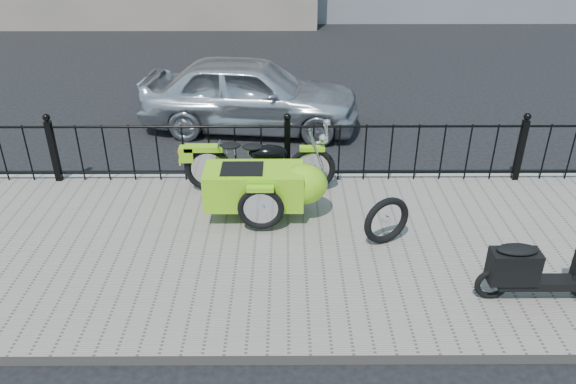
{
  "coord_description": "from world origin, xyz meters",
  "views": [
    {
      "loc": [
        -0.03,
        -6.37,
        4.08
      ],
      "look_at": [
        0.0,
        -0.1,
        0.66
      ],
      "focal_mm": 35.0,
      "sensor_mm": 36.0,
      "label": 1
    }
  ],
  "objects_px": {
    "motorcycle_sidecar": "(268,181)",
    "spare_tire": "(386,221)",
    "sedan_car": "(251,94)",
    "scooter": "(534,270)"
  },
  "relations": [
    {
      "from": "motorcycle_sidecar",
      "to": "spare_tire",
      "type": "height_order",
      "value": "motorcycle_sidecar"
    },
    {
      "from": "motorcycle_sidecar",
      "to": "sedan_car",
      "type": "xyz_separation_m",
      "value": [
        -0.41,
        3.35,
        0.1
      ]
    },
    {
      "from": "motorcycle_sidecar",
      "to": "sedan_car",
      "type": "bearing_deg",
      "value": 96.97
    },
    {
      "from": "scooter",
      "to": "spare_tire",
      "type": "relative_size",
      "value": 2.21
    },
    {
      "from": "spare_tire",
      "to": "sedan_car",
      "type": "bearing_deg",
      "value": 114.71
    },
    {
      "from": "motorcycle_sidecar",
      "to": "sedan_car",
      "type": "height_order",
      "value": "sedan_car"
    },
    {
      "from": "scooter",
      "to": "spare_tire",
      "type": "distance_m",
      "value": 1.78
    },
    {
      "from": "motorcycle_sidecar",
      "to": "scooter",
      "type": "height_order",
      "value": "motorcycle_sidecar"
    },
    {
      "from": "motorcycle_sidecar",
      "to": "scooter",
      "type": "distance_m",
      "value": 3.45
    },
    {
      "from": "sedan_car",
      "to": "scooter",
      "type": "bearing_deg",
      "value": -141.26
    }
  ]
}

